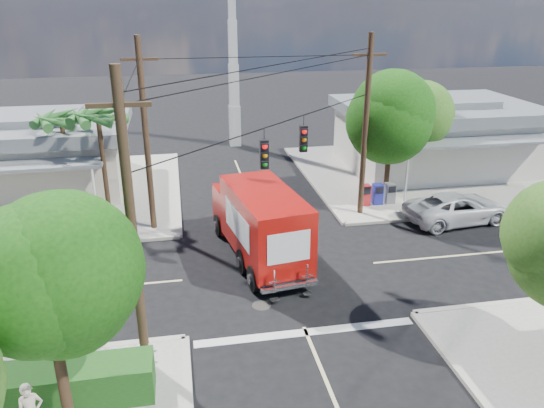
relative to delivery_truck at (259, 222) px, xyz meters
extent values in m
plane|color=black|center=(0.65, -1.40, -1.65)|extent=(120.00, 120.00, 0.00)
cube|color=gray|center=(11.65, 9.60, -1.58)|extent=(14.00, 14.00, 0.14)
cube|color=#B7B1A2|center=(4.65, 9.60, -1.58)|extent=(0.25, 14.00, 0.14)
cube|color=#B7B1A2|center=(11.65, 2.60, -1.58)|extent=(14.00, 0.25, 0.14)
cube|color=gray|center=(-10.35, 9.60, -1.58)|extent=(14.00, 14.00, 0.14)
cube|color=#B7B1A2|center=(-3.35, 9.60, -1.58)|extent=(0.25, 14.00, 0.14)
cube|color=#B7B1A2|center=(-10.35, 2.60, -1.58)|extent=(14.00, 0.25, 0.14)
cube|color=beige|center=(0.65, 8.60, -1.64)|extent=(0.12, 12.00, 0.01)
cube|color=beige|center=(10.65, -1.40, -1.64)|extent=(12.00, 0.12, 0.01)
cube|color=beige|center=(-9.35, -1.40, -1.64)|extent=(12.00, 0.12, 0.01)
cube|color=silver|center=(0.65, -5.70, -1.64)|extent=(7.50, 0.40, 0.01)
cube|color=silver|center=(13.15, 10.60, 0.19)|extent=(11.00, 8.00, 3.40)
cube|color=gray|center=(13.15, 10.60, 2.24)|extent=(11.80, 8.80, 0.70)
cube|color=gray|center=(13.15, 10.60, 2.74)|extent=(6.05, 4.40, 0.50)
cube|color=gray|center=(13.15, 5.70, 1.39)|extent=(9.90, 1.80, 0.15)
cylinder|color=silver|center=(8.75, 4.90, -0.06)|extent=(0.12, 0.12, 2.90)
cube|color=beige|center=(-11.35, 11.10, 0.09)|extent=(10.00, 8.00, 3.20)
cube|color=gray|center=(-11.35, 11.10, 2.04)|extent=(10.80, 8.80, 0.70)
cube|color=gray|center=(-11.35, 11.10, 2.54)|extent=(5.50, 4.40, 0.50)
cube|color=gray|center=(-11.35, 6.20, 1.19)|extent=(9.00, 1.80, 0.15)
cylinder|color=silver|center=(-7.35, 5.40, -0.16)|extent=(0.12, 0.12, 2.70)
cube|color=silver|center=(1.15, 18.60, -0.15)|extent=(0.80, 0.80, 3.00)
cube|color=silver|center=(1.15, 18.60, 2.85)|extent=(0.70, 0.70, 3.00)
cube|color=silver|center=(1.15, 18.60, 5.85)|extent=(0.60, 0.60, 3.00)
cylinder|color=#422D1C|center=(-6.35, -8.90, 0.35)|extent=(0.28, 0.28, 3.71)
sphere|color=#13450E|center=(-6.35, -8.90, 2.67)|extent=(3.71, 3.71, 3.71)
sphere|color=#13450E|center=(-6.75, -8.70, 2.90)|extent=(3.02, 3.02, 3.02)
sphere|color=#13450E|center=(-6.00, -9.20, 2.55)|extent=(3.25, 3.25, 3.25)
cylinder|color=#422D1C|center=(7.85, 5.40, 0.54)|extent=(0.28, 0.28, 4.10)
sphere|color=#13450E|center=(7.85, 5.40, 3.10)|extent=(4.10, 4.10, 4.10)
sphere|color=#13450E|center=(7.45, 5.60, 3.36)|extent=(3.33, 3.33, 3.33)
sphere|color=#13450E|center=(8.20, 5.10, 2.97)|extent=(3.58, 3.58, 3.58)
cylinder|color=#422D1C|center=(10.45, 7.60, 0.29)|extent=(0.28, 0.28, 3.58)
sphere|color=#2E6516|center=(10.45, 7.60, 2.53)|extent=(3.58, 3.58, 3.58)
sphere|color=#2E6516|center=(10.05, 7.80, 2.75)|extent=(2.91, 2.91, 2.91)
sphere|color=#2E6516|center=(10.80, 7.30, 2.41)|extent=(3.14, 3.14, 3.14)
cylinder|color=#422D1C|center=(-6.85, 6.10, 0.99)|extent=(0.24, 0.24, 5.00)
cone|color=#31702D|center=(-5.95, 6.10, 3.59)|extent=(0.50, 2.06, 0.98)
cone|color=#31702D|center=(-6.29, 6.81, 3.59)|extent=(1.92, 1.68, 0.98)
cone|color=#31702D|center=(-7.05, 6.98, 3.59)|extent=(2.12, 0.95, 0.98)
cone|color=#31702D|center=(-7.66, 6.49, 3.59)|extent=(1.34, 2.07, 0.98)
cone|color=#31702D|center=(-7.66, 5.71, 3.59)|extent=(1.34, 2.07, 0.98)
cone|color=#31702D|center=(-7.05, 5.22, 3.59)|extent=(2.12, 0.95, 0.98)
cone|color=#31702D|center=(-6.29, 5.40, 3.59)|extent=(1.92, 1.68, 0.98)
cylinder|color=#422D1C|center=(-8.85, 7.60, 0.79)|extent=(0.24, 0.24, 4.60)
cone|color=#31702D|center=(-7.95, 7.60, 3.19)|extent=(0.50, 2.06, 0.98)
cone|color=#31702D|center=(-8.29, 8.31, 3.19)|extent=(1.92, 1.68, 0.98)
cone|color=#31702D|center=(-9.05, 8.48, 3.19)|extent=(2.12, 0.95, 0.98)
cone|color=#31702D|center=(-9.66, 7.99, 3.19)|extent=(1.34, 2.07, 0.98)
cone|color=#31702D|center=(-9.66, 7.21, 3.19)|extent=(1.34, 2.07, 0.98)
cone|color=#31702D|center=(-9.05, 6.72, 3.19)|extent=(2.12, 0.95, 0.98)
cone|color=#31702D|center=(-8.29, 6.90, 3.19)|extent=(1.92, 1.68, 0.98)
cylinder|color=#473321|center=(-4.55, -6.60, 2.85)|extent=(0.28, 0.28, 9.00)
cube|color=#473321|center=(-4.55, -6.60, 6.35)|extent=(1.60, 0.12, 0.12)
cylinder|color=#473321|center=(5.85, 3.80, 2.85)|extent=(0.28, 0.28, 9.00)
cube|color=#473321|center=(5.85, 3.80, 6.35)|extent=(1.60, 0.12, 0.12)
cylinder|color=#473321|center=(-4.55, 3.80, 2.85)|extent=(0.28, 0.28, 9.00)
cube|color=#473321|center=(-4.55, 3.80, 6.35)|extent=(1.60, 0.12, 0.12)
cylinder|color=black|center=(0.65, -1.40, 4.55)|extent=(10.43, 10.43, 0.04)
cube|color=black|center=(-0.15, -2.20, 3.60)|extent=(0.30, 0.24, 1.05)
sphere|color=red|center=(-0.15, -2.34, 3.93)|extent=(0.20, 0.20, 0.20)
cube|color=black|center=(1.75, -0.30, 3.60)|extent=(0.30, 0.24, 1.05)
sphere|color=red|center=(1.75, -0.44, 3.93)|extent=(0.20, 0.20, 0.20)
cube|color=silver|center=(-7.15, -7.00, -1.16)|extent=(5.94, 0.05, 0.08)
cube|color=silver|center=(-7.15, -7.00, -0.76)|extent=(5.94, 0.05, 0.08)
cube|color=silver|center=(-4.35, -7.00, -1.01)|extent=(0.09, 0.06, 1.00)
cube|color=#1B4319|center=(-7.35, -7.80, -0.96)|extent=(6.20, 1.20, 1.10)
cube|color=red|center=(6.45, 4.80, -0.96)|extent=(0.50, 0.50, 1.10)
cube|color=#1F2398|center=(7.15, 4.80, -0.96)|extent=(0.50, 0.50, 1.10)
cube|color=slate|center=(7.85, 4.80, -0.96)|extent=(0.50, 0.50, 1.10)
cube|color=black|center=(-0.02, 0.15, -1.14)|extent=(3.26, 7.47, 0.23)
cube|color=#B6120C|center=(-0.48, 2.93, -0.40)|extent=(2.45, 1.91, 2.04)
cube|color=black|center=(-0.58, 3.57, -0.03)|extent=(1.96, 0.54, 0.88)
cube|color=silver|center=(-0.61, 3.76, -1.04)|extent=(2.12, 0.45, 0.32)
cube|color=#B6120C|center=(0.11, -0.68, 0.25)|extent=(3.15, 5.67, 2.69)
cube|color=white|center=(1.27, -0.49, 0.39)|extent=(0.55, 3.29, 1.20)
cube|color=white|center=(-1.05, -0.87, 0.39)|extent=(0.55, 3.29, 1.20)
cube|color=white|center=(0.54, -3.35, 0.39)|extent=(1.65, 0.29, 1.20)
cube|color=silver|center=(0.56, -3.47, -1.14)|extent=(2.23, 0.58, 0.17)
cube|color=silver|center=(-0.06, -3.69, -0.77)|extent=(0.42, 0.12, 0.93)
cube|color=silver|center=(1.22, -3.48, -0.77)|extent=(0.42, 0.12, 0.93)
cylinder|color=black|center=(-1.51, 2.62, -1.14)|extent=(0.46, 1.05, 1.02)
cylinder|color=black|center=(0.60, 2.97, -1.14)|extent=(0.46, 1.05, 1.02)
cylinder|color=black|center=(-0.64, -2.68, -1.14)|extent=(0.46, 1.05, 1.02)
cylinder|color=black|center=(1.46, -2.33, -1.14)|extent=(0.46, 1.05, 1.02)
imported|color=silver|center=(10.28, 2.09, -0.92)|extent=(5.49, 3.03, 1.45)
camera|label=1|loc=(-3.19, -20.21, 8.88)|focal=35.00mm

